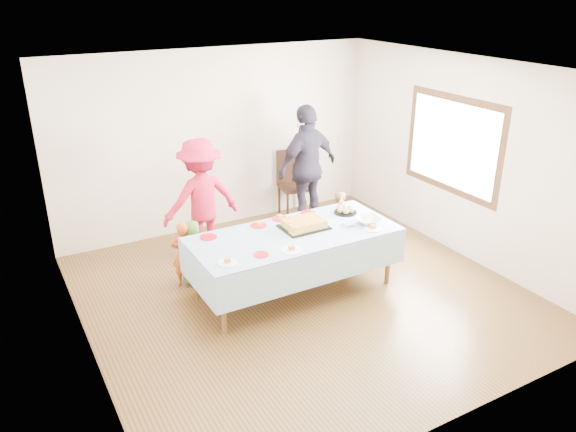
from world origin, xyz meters
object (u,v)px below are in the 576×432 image
at_px(birthday_cake, 304,224).
at_px(dining_chair, 293,179).
at_px(party_table, 294,237).
at_px(adult_left, 201,199).

distance_m(birthday_cake, dining_chair, 2.35).
relative_size(birthday_cake, dining_chair, 0.52).
xyz_separation_m(birthday_cake, dining_chair, (1.05, 2.09, -0.23)).
height_order(birthday_cake, dining_chair, dining_chair).
height_order(party_table, birthday_cake, birthday_cake).
bearing_deg(dining_chair, party_table, -110.61).
height_order(dining_chair, adult_left, adult_left).
bearing_deg(dining_chair, birthday_cake, -107.73).
distance_m(party_table, dining_chair, 2.50).
xyz_separation_m(party_table, dining_chair, (1.23, 2.17, -0.13)).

